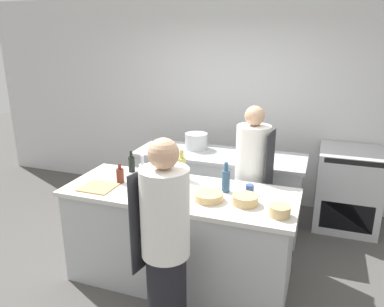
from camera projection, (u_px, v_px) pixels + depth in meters
The scene contains 18 objects.
ground_plane at pixel (180, 277), 3.70m from camera, with size 16.00×16.00×0.00m, color #4C4947.
wall_back at pixel (235, 102), 5.19m from camera, with size 8.00×0.06×2.80m.
prep_counter at pixel (180, 235), 3.56m from camera, with size 2.13×0.84×0.93m.
pass_counter at pixel (218, 189), 4.62m from camera, with size 2.04×0.70×0.93m.
oven_range at pixel (348, 188), 4.59m from camera, with size 0.73×0.73×0.98m.
chef_at_prep_near at pixel (165, 246), 2.73m from camera, with size 0.40×0.38×1.63m.
chef_at_stove at pixel (252, 184), 3.88m from camera, with size 0.37×0.35×1.63m.
bottle_olive_oil at pixel (226, 180), 3.36m from camera, with size 0.08×0.08×0.28m.
bottle_vinegar at pixel (182, 167), 3.66m from camera, with size 0.08×0.08×0.30m.
bottle_wine at pixel (143, 175), 3.46m from camera, with size 0.07×0.07×0.31m.
bottle_cooking_oil at pixel (132, 164), 3.86m from camera, with size 0.07×0.07×0.22m.
bottle_sauce at pixel (120, 175), 3.58m from camera, with size 0.07×0.07×0.19m.
bowl_mixing_large at pixel (245, 200), 3.13m from camera, with size 0.22×0.22×0.08m.
bowl_prep_small at pixel (209, 197), 3.20m from camera, with size 0.25×0.25×0.07m.
bowl_ceramic_blue at pixel (280, 211), 2.92m from camera, with size 0.17×0.17×0.09m.
cup at pixel (250, 189), 3.33m from camera, with size 0.07×0.07×0.09m.
cutting_board at pixel (98, 187), 3.47m from camera, with size 0.31×0.28×0.01m.
stockpot at pixel (196, 141), 4.64m from camera, with size 0.28×0.28×0.20m.
Camera 1 is at (1.17, -2.93, 2.29)m, focal length 35.00 mm.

